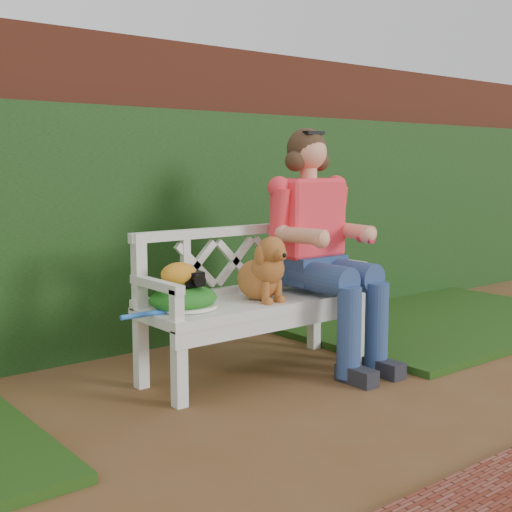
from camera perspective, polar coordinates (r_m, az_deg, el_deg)
ground at (r=3.68m, az=2.30°, el=-13.21°), size 60.00×60.00×0.00m
brick_wall at (r=5.04m, az=-11.99°, el=5.06°), size 10.00×0.30×2.20m
ivy_hedge at (r=4.86m, az=-10.74°, el=2.05°), size 10.00×0.18×1.70m
grass_right at (r=5.97m, az=14.19°, el=-5.06°), size 2.60×2.00×0.05m
garden_bench at (r=4.32m, az=0.00°, el=-6.72°), size 1.58×0.61×0.48m
seated_woman at (r=4.51m, az=4.83°, el=1.07°), size 0.88×1.04×1.60m
dog at (r=4.19m, az=0.47°, el=-0.96°), size 0.28×0.37×0.41m
tennis_racket at (r=3.95m, az=-5.88°, el=-4.33°), size 0.67×0.35×0.03m
green_bag at (r=3.96m, az=-6.09°, el=-3.47°), size 0.49×0.43×0.14m
camera_item at (r=3.93m, az=-5.34°, el=-1.90°), size 0.14×0.11×0.08m
baseball_glove at (r=3.91m, az=-6.46°, el=-1.53°), size 0.25×0.21×0.14m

